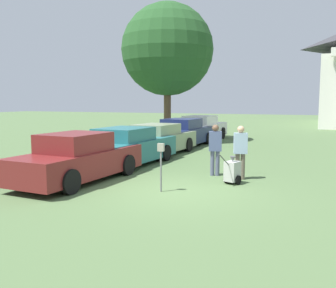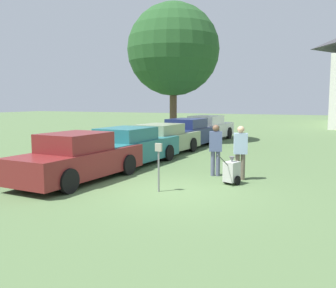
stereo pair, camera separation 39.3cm
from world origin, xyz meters
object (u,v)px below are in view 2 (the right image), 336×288
(parked_car_navy, at_px, (188,134))
(parked_car_white, at_px, (207,129))
(person_supervisor, at_px, (240,149))
(equipment_cart, at_px, (232,172))
(parked_car_maroon, at_px, (79,159))
(parked_car_teal, at_px, (129,147))
(parked_car_sage, at_px, (161,140))
(person_worker, at_px, (216,147))
(parking_meter, at_px, (159,158))

(parked_car_navy, relative_size, parked_car_white, 0.96)
(person_supervisor, xyz_separation_m, equipment_cart, (-0.09, -0.72, -0.59))
(parked_car_maroon, bearing_deg, parked_car_teal, 93.77)
(parked_car_maroon, relative_size, parked_car_navy, 0.96)
(parked_car_sage, height_order, person_worker, person_worker)
(person_supervisor, bearing_deg, parked_car_maroon, 6.49)
(parked_car_maroon, distance_m, parked_car_white, 13.08)
(parked_car_navy, height_order, person_worker, person_worker)
(person_supervisor, distance_m, equipment_cart, 0.94)
(parking_meter, bearing_deg, parked_car_navy, 106.31)
(parked_car_sage, distance_m, parked_car_white, 6.89)
(parked_car_maroon, bearing_deg, parked_car_navy, 93.77)
(parking_meter, bearing_deg, parked_car_teal, 130.12)
(parked_car_white, distance_m, parking_meter, 13.68)
(parked_car_teal, height_order, parked_car_white, parked_car_white)
(parked_car_sage, xyz_separation_m, equipment_cart, (4.53, -4.77, -0.29))
(parked_car_teal, xyz_separation_m, parking_meter, (2.91, -3.45, 0.25))
(parked_car_maroon, relative_size, person_supervisor, 2.80)
(parked_car_sage, relative_size, equipment_cart, 5.24)
(parked_car_maroon, height_order, parked_car_white, parked_car_white)
(parked_car_maroon, bearing_deg, parked_car_white, 93.77)
(parked_car_white, bearing_deg, person_worker, -66.96)
(parked_car_white, bearing_deg, parked_car_navy, -86.23)
(parked_car_maroon, distance_m, parking_meter, 2.93)
(parking_meter, bearing_deg, equipment_cart, 46.62)
(parked_car_sage, bearing_deg, parked_car_maroon, -86.23)
(parked_car_sage, bearing_deg, parked_car_teal, -86.23)
(equipment_cart, bearing_deg, person_supervisor, 101.53)
(parked_car_maroon, distance_m, person_supervisor, 5.10)
(parked_car_navy, height_order, parking_meter, parked_car_navy)
(parked_car_navy, height_order, person_supervisor, person_supervisor)
(parked_car_teal, relative_size, parked_car_sage, 0.99)
(parked_car_teal, bearing_deg, parked_car_sage, 93.77)
(parked_car_navy, bearing_deg, equipment_cart, -57.42)
(parked_car_white, distance_m, person_supervisor, 11.87)
(person_supervisor, bearing_deg, parking_meter, 36.50)
(parked_car_maroon, height_order, person_supervisor, person_supervisor)
(person_worker, relative_size, person_supervisor, 1.00)
(parked_car_sage, height_order, equipment_cart, parked_car_sage)
(parked_car_maroon, distance_m, parked_car_sage, 6.19)
(parked_car_maroon, xyz_separation_m, parked_car_navy, (0.00, 9.66, 0.01))
(parked_car_white, xyz_separation_m, equipment_cart, (4.53, -11.66, -0.35))
(parked_car_maroon, height_order, parking_meter, parked_car_maroon)
(parked_car_maroon, bearing_deg, parked_car_sage, 93.77)
(parked_car_maroon, xyz_separation_m, parked_car_white, (0.00, 13.08, 0.04))
(person_supervisor, bearing_deg, parked_car_sage, -59.70)
(parked_car_teal, height_order, parked_car_sage, parked_car_teal)
(parked_car_white, distance_m, person_worker, 11.27)
(person_worker, distance_m, equipment_cart, 1.43)
(parked_car_navy, bearing_deg, parked_car_sage, -86.23)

